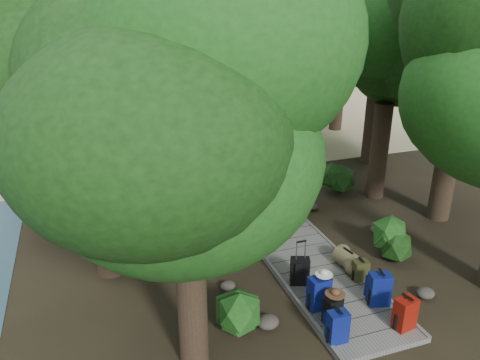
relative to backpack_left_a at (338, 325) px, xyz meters
name	(u,v)px	position (x,y,z in m)	size (l,w,h in m)	color
ground	(281,234)	(0.80, 4.46, -0.48)	(120.00, 120.00, 0.00)	#2D2516
sand_beach	(170,109)	(0.80, 20.46, -0.47)	(40.00, 22.00, 0.02)	tan
boardwalk	(268,217)	(0.80, 5.46, -0.42)	(2.00, 12.00, 0.12)	slate
backpack_left_a	(338,325)	(0.00, 0.00, 0.00)	(0.39, 0.27, 0.73)	navy
backpack_left_b	(333,309)	(0.19, 0.52, -0.04)	(0.35, 0.25, 0.64)	black
backpack_left_c	(319,291)	(0.15, 1.04, 0.04)	(0.44, 0.31, 0.81)	navy
backpack_right_a	(405,312)	(1.46, -0.10, 0.01)	(0.42, 0.30, 0.75)	#9A1607
backpack_right_b	(380,288)	(1.44, 0.74, 0.04)	(0.45, 0.31, 0.80)	navy
backpack_right_c	(374,285)	(1.49, 0.98, -0.08)	(0.34, 0.24, 0.58)	navy
backpack_right_d	(360,269)	(1.57, 1.66, -0.09)	(0.35, 0.25, 0.54)	#383818
duffel_right_khaki	(347,259)	(1.57, 2.22, -0.15)	(0.43, 0.65, 0.43)	olive
suitcase_on_boardwalk	(300,271)	(0.15, 1.97, -0.03)	(0.43, 0.24, 0.66)	black
lone_suitcase_on_sand	(214,141)	(1.20, 12.63, -0.17)	(0.37, 0.21, 0.59)	black
hat_brown	(335,292)	(0.24, 0.55, 0.34)	(0.41, 0.41, 0.12)	#51351E
hat_white	(324,272)	(0.22, 1.02, 0.51)	(0.37, 0.37, 0.12)	silver
kayak	(130,140)	(-2.22, 14.38, -0.28)	(0.78, 3.58, 0.36)	#A20D12
sun_lounger	(266,122)	(4.55, 14.84, -0.18)	(0.56, 1.75, 0.56)	silver
tree_right_b	(464,64)	(5.74, 3.90, 4.09)	(5.12, 5.12, 9.14)	black
tree_right_c	(389,71)	(4.84, 5.90, 3.67)	(4.80, 4.80, 8.31)	black
tree_right_d	(384,31)	(6.61, 8.86, 4.56)	(5.51, 5.51, 10.09)	black
tree_right_e	(301,45)	(4.60, 11.46, 3.90)	(4.87, 4.87, 8.76)	black
tree_right_f	(342,38)	(7.69, 13.49, 3.89)	(4.90, 4.90, 8.75)	black
tree_left_a	(186,171)	(-2.69, 0.53, 3.30)	(4.53, 4.53, 7.56)	black
tree_left_b	(88,74)	(-3.90, 4.10, 4.32)	(5.34, 5.34, 9.60)	black
tree_left_c	(135,77)	(-2.60, 7.02, 3.70)	(4.81, 4.81, 8.37)	black
tree_back_a	(135,38)	(-0.99, 19.69, 3.62)	(4.74, 4.74, 8.21)	black
tree_back_b	(189,18)	(2.11, 20.50, 4.50)	(5.58, 5.58, 9.97)	black
tree_back_c	(251,23)	(5.83, 20.53, 4.20)	(5.20, 5.20, 9.37)	black
tree_back_d	(55,46)	(-4.97, 19.20, 3.39)	(4.64, 4.64, 7.74)	black
palm_right_a	(286,71)	(3.68, 10.85, 2.99)	(4.07, 4.07, 6.94)	#134515
palm_right_b	(290,39)	(6.23, 16.10, 3.66)	(4.29, 4.29, 8.28)	#134515
palm_right_c	(235,46)	(3.67, 17.06, 3.32)	(4.78, 4.78, 7.61)	#134515
palm_left_a	(78,71)	(-4.08, 10.95, 3.36)	(4.83, 4.83, 7.69)	#134515
rock_left_a	(268,322)	(-1.05, 0.93, -0.35)	(0.47, 0.42, 0.26)	#4C473F
rock_left_b	(228,286)	(-1.42, 2.45, -0.39)	(0.35, 0.31, 0.19)	#4C473F
rock_left_c	(217,227)	(-0.87, 5.20, -0.34)	(0.52, 0.46, 0.28)	#4C473F
rock_left_d	(184,204)	(-1.39, 7.14, -0.40)	(0.30, 0.27, 0.16)	#4C473F
rock_right_a	(426,293)	(2.67, 0.70, -0.37)	(0.41, 0.37, 0.23)	#4C473F
rock_right_b	(379,230)	(3.42, 3.56, -0.34)	(0.50, 0.45, 0.28)	#4C473F
rock_right_c	(312,207)	(2.37, 5.61, -0.39)	(0.35, 0.31, 0.19)	#4C473F
shrub_left_a	(246,311)	(-1.49, 1.00, -0.01)	(1.05, 1.05, 0.94)	#184815
shrub_left_b	(202,222)	(-1.31, 5.15, -0.09)	(0.88, 0.88, 0.79)	#184815
shrub_left_c	(151,172)	(-2.08, 9.29, 0.03)	(1.13, 1.13, 1.02)	#184815
shrub_right_a	(390,241)	(2.88, 2.37, 0.03)	(1.14, 1.14, 1.03)	#184815
shrub_right_b	(337,179)	(3.76, 6.57, 0.02)	(1.12, 1.12, 1.01)	#184815
shrub_right_c	(264,153)	(2.57, 10.23, -0.09)	(0.88, 0.88, 0.79)	#184815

